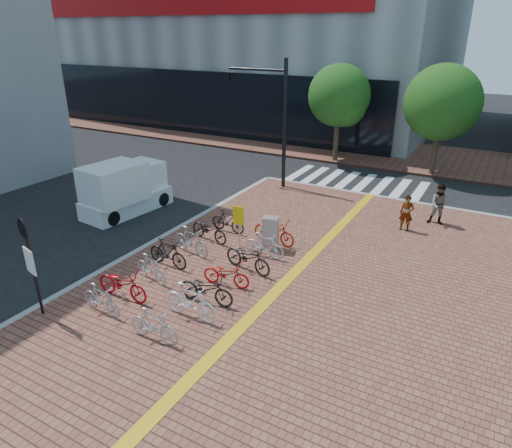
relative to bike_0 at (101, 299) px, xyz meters
The scene contains 27 objects.
ground 3.11m from the bike_0, 49.73° to the left, with size 120.00×120.00×0.00m, color black.
tactile_strip 4.81m from the bike_0, 33.95° to the right, with size 0.40×34.00×0.01m, color gold.
kerb_north 15.17m from the bike_0, 70.86° to the left, with size 14.00×0.25×0.15m, color gray.
far_sidewalk 23.42m from the bike_0, 85.17° to the left, with size 70.00×8.00×0.15m, color brown.
crosswalk 16.52m from the bike_0, 81.39° to the left, with size 7.50×4.00×0.01m.
street_trees 21.27m from the bike_0, 70.48° to the left, with size 16.20×4.60×6.35m.
bike_0 is the anchor object (origin of this frame).
bike_1 0.92m from the bike_0, 92.85° to the left, with size 0.67×1.93×1.01m, color #B50C16.
bike_2 2.18m from the bike_0, 89.90° to the left, with size 0.44×1.55×0.93m, color #BABABF.
bike_3 3.25m from the bike_0, 92.86° to the left, with size 0.49×1.72×1.04m, color black.
bike_4 4.43m from the bike_0, 90.32° to the left, with size 0.50×1.77×1.06m, color #A5A5A9.
bike_5 5.74m from the bike_0, 91.06° to the left, with size 0.65×1.86×0.98m, color black.
bike_6 6.82m from the bike_0, 89.35° to the left, with size 0.45×1.59×0.96m, color black.
bike_7 2.24m from the bike_0, ahead, with size 0.45×1.60×0.96m, color #B5B4B9.
bike_8 2.68m from the bike_0, 23.86° to the left, with size 0.52×1.84×1.11m, color white.
bike_9 3.09m from the bike_0, 39.77° to the left, with size 0.64×1.84×0.97m, color black.
bike_10 3.93m from the bike_0, 53.04° to the left, with size 0.57×1.63×0.86m, color #B90D0D.
bike_11 5.02m from the bike_0, 60.44° to the left, with size 0.68×1.96×1.03m, color black.
bike_12 6.07m from the bike_0, 65.94° to the left, with size 0.45×1.59×0.95m, color silver.
bike_13 7.16m from the bike_0, 71.75° to the left, with size 0.66×1.90×1.00m, color #B9230D.
pedestrian_a 12.42m from the bike_0, 58.62° to the left, with size 0.56×0.37×1.53m, color gray.
pedestrian_b 14.15m from the bike_0, 57.72° to the left, with size 0.87×0.68×1.80m, color #4B4F5F.
utility_box 6.73m from the bike_0, 69.69° to the left, with size 0.59×0.43×1.28m, color #ABABB0.
yellow_sign 6.01m from the bike_0, 78.34° to the left, with size 0.45×0.11×1.67m.
notice_sign 2.33m from the bike_0, 148.33° to the right, with size 0.56×0.20×3.08m.
traffic_light_pole 14.09m from the bike_0, 98.81° to the left, with size 3.50×1.35×6.52m.
box_truck 8.73m from the bike_0, 129.45° to the left, with size 2.25×4.37×2.43m.
Camera 1 is at (7.62, -10.10, 7.94)m, focal length 32.00 mm.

